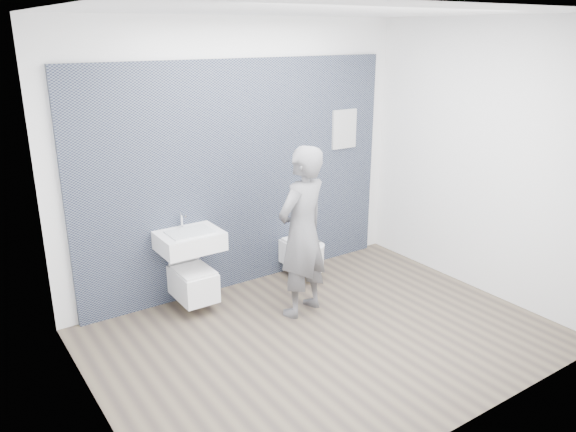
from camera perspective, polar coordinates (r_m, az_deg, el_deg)
ground at (r=5.25m, az=3.77°, el=-12.16°), size 4.00×4.00×0.00m
room_shell at (r=4.62m, az=4.21°, el=6.79°), size 4.00×4.00×4.00m
tile_wall at (r=6.33m, az=-4.45°, el=-6.55°), size 3.60×0.06×2.40m
washbasin at (r=5.54m, az=-9.95°, el=-2.44°), size 0.60×0.45×0.45m
toilet_square at (r=5.69m, az=-9.63°, el=-6.57°), size 0.35×0.50×0.63m
toilet_rounded at (r=6.28m, az=1.65°, el=-3.89°), size 0.32×0.55×0.30m
info_placard at (r=7.00m, az=5.33°, el=-4.06°), size 0.33×0.03×0.45m
visitor at (r=5.33m, az=1.44°, el=-1.67°), size 0.70×0.55×1.67m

